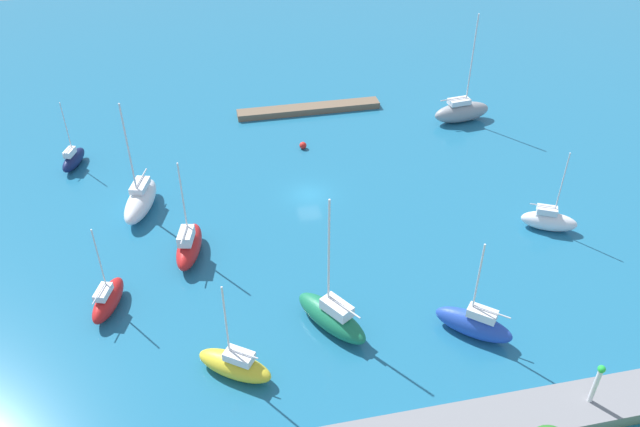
% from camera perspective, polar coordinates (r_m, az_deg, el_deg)
% --- Properties ---
extents(water, '(160.00, 160.00, 0.00)m').
position_cam_1_polar(water, '(69.46, -0.98, 1.72)').
color(water, '#1E668C').
rests_on(water, ground).
extents(pier_dock, '(19.43, 2.20, 0.85)m').
position_cam_1_polar(pier_dock, '(86.64, -1.01, 9.45)').
color(pier_dock, brown).
rests_on(pier_dock, ground).
extents(harbor_beacon, '(0.56, 0.56, 3.73)m').
position_cam_1_polar(harbor_beacon, '(50.12, 23.78, -13.73)').
color(harbor_beacon, silver).
rests_on(harbor_beacon, breakwater).
extents(sailboat_red_west_end, '(3.41, 5.76, 8.50)m').
position_cam_1_polar(sailboat_red_west_end, '(57.85, -18.65, -7.38)').
color(sailboat_red_west_end, red).
rests_on(sailboat_red_west_end, water).
extents(sailboat_white_outer_mooring, '(4.53, 8.09, 12.73)m').
position_cam_1_polar(sailboat_white_outer_mooring, '(68.81, -15.94, 1.18)').
color(sailboat_white_outer_mooring, white).
rests_on(sailboat_white_outer_mooring, water).
extents(sailboat_yellow_off_beacon, '(6.33, 5.32, 9.05)m').
position_cam_1_polar(sailboat_yellow_off_beacon, '(50.41, -7.70, -13.41)').
color(sailboat_yellow_off_beacon, yellow).
rests_on(sailboat_yellow_off_beacon, water).
extents(sailboat_navy_east_end, '(2.96, 5.13, 8.12)m').
position_cam_1_polar(sailboat_navy_east_end, '(79.36, -21.44, 4.62)').
color(sailboat_navy_east_end, '#141E4C').
rests_on(sailboat_navy_east_end, water).
extents(sailboat_gray_lone_north, '(7.96, 3.36, 14.28)m').
position_cam_1_polar(sailboat_gray_lone_north, '(85.79, 12.70, 9.02)').
color(sailboat_gray_lone_north, gray).
rests_on(sailboat_gray_lone_north, water).
extents(sailboat_blue_mid_basin, '(6.21, 5.74, 9.49)m').
position_cam_1_polar(sailboat_blue_mid_basin, '(54.17, 13.76, -9.65)').
color(sailboat_blue_mid_basin, '#2347B2').
rests_on(sailboat_blue_mid_basin, water).
extents(sailboat_green_lone_south, '(5.99, 7.62, 12.96)m').
position_cam_1_polar(sailboat_green_lone_south, '(53.16, 1.08, -9.30)').
color(sailboat_green_lone_south, '#19724C').
rests_on(sailboat_green_lone_south, water).
extents(sailboat_red_center_basin, '(3.56, 6.95, 10.30)m').
position_cam_1_polar(sailboat_red_center_basin, '(61.41, -11.78, -2.85)').
color(sailboat_red_center_basin, red).
rests_on(sailboat_red_center_basin, water).
extents(sailboat_white_far_south, '(5.78, 4.17, 9.03)m').
position_cam_1_polar(sailboat_white_far_south, '(67.82, 20.01, -0.59)').
color(sailboat_white_far_south, white).
rests_on(sailboat_white_far_south, water).
extents(mooring_buoy_red, '(0.88, 0.88, 0.88)m').
position_cam_1_polar(mooring_buoy_red, '(77.84, -1.56, 6.18)').
color(mooring_buoy_red, red).
rests_on(mooring_buoy_red, water).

